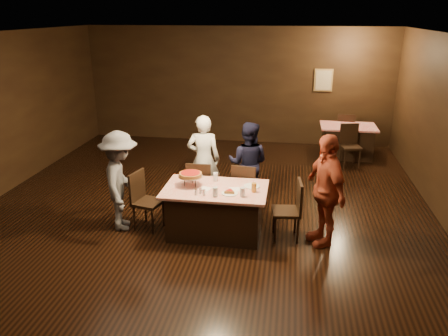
{
  "coord_description": "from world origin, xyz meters",
  "views": [
    {
      "loc": [
        1.43,
        -6.41,
        3.35
      ],
      "look_at": [
        0.43,
        0.02,
        1.0
      ],
      "focal_mm": 35.0,
      "sensor_mm": 36.0,
      "label": 1
    }
  ],
  "objects_px": {
    "chair_end_right": "(286,210)",
    "diner_red_shirt": "(325,190)",
    "diner_white_jacket": "(204,159)",
    "glass_front_right": "(243,192)",
    "glass_back": "(216,177)",
    "glass_amber": "(254,188)",
    "chair_end_left": "(148,201)",
    "main_table": "(216,211)",
    "chair_far_right": "(246,189)",
    "chair_far_left": "(200,186)",
    "chair_back_far": "(345,131)",
    "back_table": "(347,141)",
    "chair_back_near": "(351,146)",
    "pizza_stand": "(191,175)",
    "plate_empty": "(252,186)",
    "diner_navy_hoodie": "(248,163)",
    "diner_grey_knit": "(120,181)",
    "glass_front_left": "(215,192)"
  },
  "relations": [
    {
      "from": "chair_end_right",
      "to": "diner_red_shirt",
      "type": "distance_m",
      "value": 0.67
    },
    {
      "from": "chair_end_right",
      "to": "diner_white_jacket",
      "type": "relative_size",
      "value": 0.58
    },
    {
      "from": "diner_red_shirt",
      "to": "chair_end_right",
      "type": "bearing_deg",
      "value": -117.24
    },
    {
      "from": "glass_front_right",
      "to": "glass_back",
      "type": "bearing_deg",
      "value": 132.27
    },
    {
      "from": "glass_amber",
      "to": "chair_end_left",
      "type": "bearing_deg",
      "value": 178.32
    },
    {
      "from": "main_table",
      "to": "chair_far_right",
      "type": "relative_size",
      "value": 1.68
    },
    {
      "from": "chair_far_left",
      "to": "diner_red_shirt",
      "type": "bearing_deg",
      "value": 156.18
    },
    {
      "from": "chair_back_far",
      "to": "glass_front_right",
      "type": "distance_m",
      "value": 5.57
    },
    {
      "from": "back_table",
      "to": "chair_far_right",
      "type": "distance_m",
      "value": 4.14
    },
    {
      "from": "chair_end_left",
      "to": "back_table",
      "type": "bearing_deg",
      "value": -25.88
    },
    {
      "from": "chair_back_near",
      "to": "pizza_stand",
      "type": "relative_size",
      "value": 2.5
    },
    {
      "from": "chair_far_right",
      "to": "chair_end_left",
      "type": "distance_m",
      "value": 1.68
    },
    {
      "from": "glass_back",
      "to": "plate_empty",
      "type": "bearing_deg",
      "value": -14.04
    },
    {
      "from": "main_table",
      "to": "pizza_stand",
      "type": "relative_size",
      "value": 4.21
    },
    {
      "from": "chair_back_near",
      "to": "diner_navy_hoodie",
      "type": "distance_m",
      "value": 3.18
    },
    {
      "from": "diner_white_jacket",
      "to": "diner_grey_knit",
      "type": "relative_size",
      "value": 1.01
    },
    {
      "from": "chair_end_right",
      "to": "glass_back",
      "type": "height_order",
      "value": "chair_end_right"
    },
    {
      "from": "chair_back_far",
      "to": "glass_front_right",
      "type": "relative_size",
      "value": 6.79
    },
    {
      "from": "chair_far_right",
      "to": "glass_amber",
      "type": "xyz_separation_m",
      "value": [
        0.2,
        -0.8,
        0.37
      ]
    },
    {
      "from": "glass_front_left",
      "to": "chair_back_far",
      "type": "bearing_deg",
      "value": 65.2
    },
    {
      "from": "chair_back_far",
      "to": "diner_grey_knit",
      "type": "bearing_deg",
      "value": 54.58
    },
    {
      "from": "diner_grey_knit",
      "to": "pizza_stand",
      "type": "bearing_deg",
      "value": -101.51
    },
    {
      "from": "diner_grey_knit",
      "to": "chair_far_left",
      "type": "bearing_deg",
      "value": -70.99
    },
    {
      "from": "glass_amber",
      "to": "glass_back",
      "type": "relative_size",
      "value": 1.0
    },
    {
      "from": "diner_grey_knit",
      "to": "glass_front_left",
      "type": "relative_size",
      "value": 11.56
    },
    {
      "from": "diner_navy_hoodie",
      "to": "diner_grey_knit",
      "type": "distance_m",
      "value": 2.3
    },
    {
      "from": "main_table",
      "to": "back_table",
      "type": "bearing_deg",
      "value": 60.34
    },
    {
      "from": "diner_grey_knit",
      "to": "diner_red_shirt",
      "type": "height_order",
      "value": "diner_red_shirt"
    },
    {
      "from": "chair_back_far",
      "to": "diner_grey_knit",
      "type": "xyz_separation_m",
      "value": [
        -3.99,
        -4.98,
        0.33
      ]
    },
    {
      "from": "glass_front_right",
      "to": "diner_white_jacket",
      "type": "bearing_deg",
      "value": 121.05
    },
    {
      "from": "pizza_stand",
      "to": "chair_far_left",
      "type": "bearing_deg",
      "value": 90.0
    },
    {
      "from": "chair_end_right",
      "to": "diner_white_jacket",
      "type": "bearing_deg",
      "value": -134.87
    },
    {
      "from": "main_table",
      "to": "chair_end_right",
      "type": "relative_size",
      "value": 1.68
    },
    {
      "from": "pizza_stand",
      "to": "glass_front_right",
      "type": "bearing_deg",
      "value": -19.44
    },
    {
      "from": "diner_navy_hoodie",
      "to": "diner_grey_knit",
      "type": "bearing_deg",
      "value": 41.63
    },
    {
      "from": "chair_back_near",
      "to": "chair_end_right",
      "type": "bearing_deg",
      "value": -122.89
    },
    {
      "from": "diner_red_shirt",
      "to": "chair_back_near",
      "type": "bearing_deg",
      "value": 143.38
    },
    {
      "from": "diner_navy_hoodie",
      "to": "glass_back",
      "type": "bearing_deg",
      "value": 73.12
    },
    {
      "from": "pizza_stand",
      "to": "glass_back",
      "type": "relative_size",
      "value": 2.71
    },
    {
      "from": "chair_far_left",
      "to": "glass_front_left",
      "type": "relative_size",
      "value": 6.79
    },
    {
      "from": "chair_far_left",
      "to": "diner_white_jacket",
      "type": "xyz_separation_m",
      "value": [
        -0.03,
        0.46,
        0.34
      ]
    },
    {
      "from": "diner_navy_hoodie",
      "to": "glass_back",
      "type": "relative_size",
      "value": 10.94
    },
    {
      "from": "chair_far_left",
      "to": "diner_white_jacket",
      "type": "bearing_deg",
      "value": -89.21
    },
    {
      "from": "diner_red_shirt",
      "to": "plate_empty",
      "type": "bearing_deg",
      "value": -123.38
    },
    {
      "from": "chair_end_left",
      "to": "glass_amber",
      "type": "height_order",
      "value": "chair_end_left"
    },
    {
      "from": "back_table",
      "to": "glass_back",
      "type": "distance_m",
      "value": 4.77
    },
    {
      "from": "diner_grey_knit",
      "to": "glass_amber",
      "type": "xyz_separation_m",
      "value": [
        2.12,
        -0.01,
        0.03
      ]
    },
    {
      "from": "back_table",
      "to": "diner_navy_hoodie",
      "type": "distance_m",
      "value": 3.75
    },
    {
      "from": "main_table",
      "to": "pizza_stand",
      "type": "xyz_separation_m",
      "value": [
        -0.4,
        0.05,
        0.57
      ]
    },
    {
      "from": "chair_far_left",
      "to": "back_table",
      "type": "bearing_deg",
      "value": -131.67
    }
  ]
}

